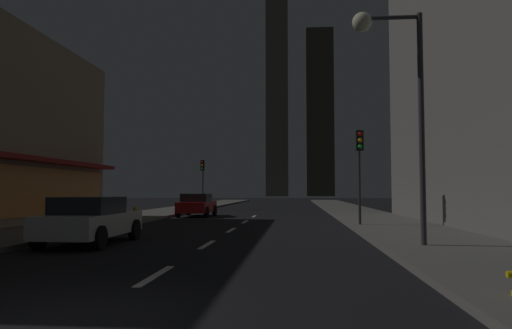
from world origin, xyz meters
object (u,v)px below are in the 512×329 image
(fire_hydrant_far_left, at_px, (135,213))
(traffic_light_far_left, at_px, (203,173))
(car_parked_near, at_px, (90,220))
(traffic_light_near_right, at_px, (360,156))
(street_lamp_right, at_px, (391,69))
(car_parked_far, at_px, (197,205))

(fire_hydrant_far_left, relative_size, traffic_light_far_left, 0.16)
(car_parked_near, bearing_deg, traffic_light_far_left, 94.12)
(traffic_light_near_right, bearing_deg, street_lamp_right, -90.90)
(car_parked_far, distance_m, street_lamp_right, 18.85)
(car_parked_near, distance_m, traffic_light_far_left, 26.58)
(car_parked_far, bearing_deg, traffic_light_near_right, -42.60)
(traffic_light_near_right, relative_size, traffic_light_far_left, 1.00)
(traffic_light_far_left, xyz_separation_m, street_lamp_right, (10.88, -27.01, 1.87))
(car_parked_near, distance_m, traffic_light_near_right, 11.74)
(car_parked_near, relative_size, fire_hydrant_far_left, 6.48)
(street_lamp_right, bearing_deg, traffic_light_near_right, 89.10)
(car_parked_far, xyz_separation_m, fire_hydrant_far_left, (-2.30, -4.88, -0.29))
(street_lamp_right, bearing_deg, car_parked_far, 119.31)
(car_parked_near, relative_size, traffic_light_near_right, 1.01)
(traffic_light_far_left, distance_m, street_lamp_right, 29.18)
(car_parked_far, distance_m, traffic_light_near_right, 12.60)
(car_parked_near, bearing_deg, fire_hydrant_far_left, 102.36)
(car_parked_far, xyz_separation_m, traffic_light_near_right, (9.10, -8.37, 2.45))
(car_parked_near, distance_m, fire_hydrant_far_left, 10.75)
(car_parked_far, xyz_separation_m, street_lamp_right, (8.98, -15.99, 4.33))
(car_parked_near, bearing_deg, street_lamp_right, -3.95)
(traffic_light_near_right, bearing_deg, car_parked_near, -142.40)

